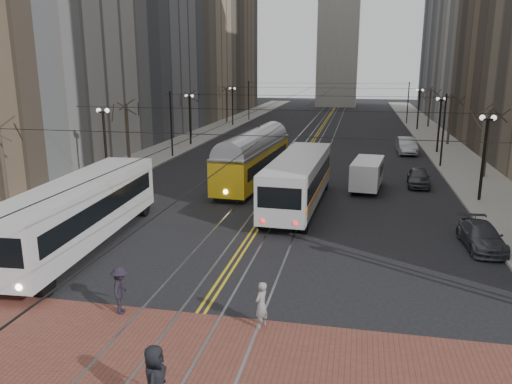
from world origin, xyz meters
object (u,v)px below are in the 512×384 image
at_px(pedestrian_d, 121,290).
at_px(pedestrian_b, 261,305).
at_px(sedan_silver, 407,146).
at_px(pedestrian_a, 155,381).
at_px(transit_bus, 81,215).
at_px(cargo_van, 367,175).
at_px(rear_bus, 299,182).
at_px(sedan_grey, 418,177).
at_px(sedan_parked, 482,236).
at_px(streetcar, 254,163).

bearing_deg(pedestrian_d, pedestrian_b, -104.37).
distance_m(sedan_silver, pedestrian_a, 44.83).
relative_size(transit_bus, pedestrian_b, 7.98).
relative_size(transit_bus, cargo_van, 2.65).
height_order(rear_bus, pedestrian_a, rear_bus).
xyz_separation_m(sedan_grey, sedan_parked, (1.66, -13.46, -0.07)).
height_order(streetcar, cargo_van, streetcar).
relative_size(transit_bus, pedestrian_d, 7.43).
height_order(transit_bus, rear_bus, transit_bus).
height_order(streetcar, sedan_grey, streetcar).
bearing_deg(pedestrian_d, cargo_van, -37.45).
distance_m(streetcar, sedan_silver, 21.10).
relative_size(sedan_parked, pedestrian_a, 2.18).
height_order(cargo_van, sedan_parked, cargo_van).
height_order(cargo_van, pedestrian_a, cargo_van).
distance_m(streetcar, cargo_van, 8.77).
bearing_deg(rear_bus, sedan_grey, 45.18).
bearing_deg(pedestrian_d, sedan_silver, -33.45).
relative_size(transit_bus, pedestrian_a, 6.88).
xyz_separation_m(cargo_van, sedan_silver, (4.27, 17.31, -0.28)).
xyz_separation_m(transit_bus, sedan_silver, (18.58, 32.54, -0.85)).
height_order(rear_bus, sedan_parked, rear_bus).
distance_m(transit_bus, rear_bus, 13.80).
bearing_deg(cargo_van, transit_bus, -126.25).
bearing_deg(sedan_silver, rear_bus, -111.92).
height_order(sedan_grey, sedan_parked, sedan_grey).
relative_size(sedan_grey, pedestrian_d, 2.22).
relative_size(rear_bus, pedestrian_d, 6.97).
bearing_deg(rear_bus, sedan_silver, 71.67).
distance_m(streetcar, pedestrian_a, 27.29).
bearing_deg(pedestrian_b, transit_bus, -97.32).
distance_m(transit_bus, cargo_van, 20.91).
bearing_deg(pedestrian_b, sedan_grey, -175.06).
xyz_separation_m(streetcar, pedestrian_d, (-0.39, -22.11, -0.69)).
relative_size(sedan_grey, pedestrian_a, 2.05).
relative_size(rear_bus, sedan_parked, 2.96).
xyz_separation_m(transit_bus, rear_bus, (9.88, 9.63, -0.04)).
xyz_separation_m(transit_bus, streetcar, (5.58, 15.94, -0.08)).
distance_m(rear_bus, sedan_grey, 11.39).
relative_size(streetcar, pedestrian_a, 6.94).
height_order(pedestrian_a, pedestrian_d, pedestrian_a).
distance_m(transit_bus, streetcar, 16.89).
xyz_separation_m(pedestrian_a, pedestrian_d, (-3.46, 5.00, -0.07)).
relative_size(transit_bus, sedan_grey, 3.35).
distance_m(sedan_silver, pedestrian_b, 39.55).
bearing_deg(sedan_grey, sedan_silver, 91.88).
bearing_deg(pedestrian_a, streetcar, -2.63).
bearing_deg(rear_bus, pedestrian_d, -104.08).
height_order(sedan_parked, pedestrian_d, pedestrian_d).
bearing_deg(streetcar, pedestrian_a, -79.60).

